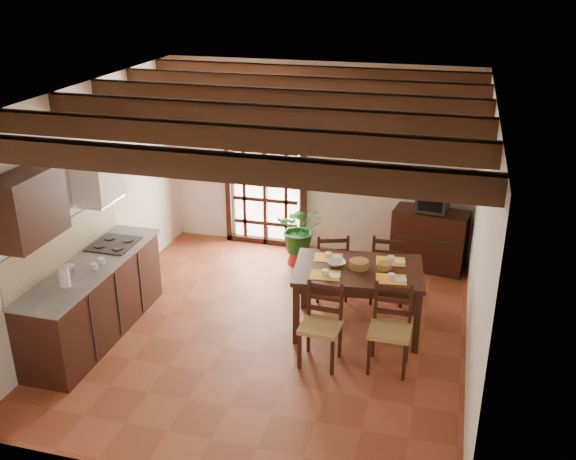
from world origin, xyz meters
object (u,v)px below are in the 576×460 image
(chair_near_left, at_px, (321,339))
(sideboard, at_px, (429,239))
(dining_table, at_px, (358,276))
(crt_tv, at_px, (433,198))
(potted_plant, at_px, (300,227))
(kitchen_counter, at_px, (94,298))
(pendant_lamp, at_px, (365,159))
(chair_far_right, at_px, (388,279))
(chair_near_right, at_px, (389,344))
(chair_far_left, at_px, (331,276))

(chair_near_left, bearing_deg, sideboard, 73.16)
(dining_table, bearing_deg, chair_near_left, -115.87)
(dining_table, bearing_deg, sideboard, 62.10)
(crt_tv, distance_m, potted_plant, 1.89)
(kitchen_counter, height_order, crt_tv, kitchen_counter)
(kitchen_counter, relative_size, crt_tv, 4.86)
(kitchen_counter, relative_size, pendant_lamp, 2.66)
(potted_plant, relative_size, pendant_lamp, 2.24)
(kitchen_counter, bearing_deg, chair_far_right, 28.22)
(kitchen_counter, bearing_deg, pendant_lamp, 19.19)
(chair_near_right, height_order, potted_plant, potted_plant)
(sideboard, bearing_deg, potted_plant, -159.87)
(chair_near_right, height_order, pendant_lamp, pendant_lamp)
(chair_far_left, relative_size, sideboard, 0.91)
(sideboard, height_order, crt_tv, crt_tv)
(dining_table, xyz_separation_m, sideboard, (0.71, 1.91, -0.27))
(chair_near_right, bearing_deg, sideboard, 84.52)
(chair_far_left, xyz_separation_m, pendant_lamp, (0.46, -0.60, 1.79))
(kitchen_counter, xyz_separation_m, sideboard, (3.64, 2.83, -0.04))
(potted_plant, xyz_separation_m, pendant_lamp, (1.08, -1.47, 1.51))
(chair_near_right, bearing_deg, crt_tv, 84.51)
(crt_tv, bearing_deg, chair_far_left, -125.66)
(chair_far_right, xyz_separation_m, sideboard, (0.45, 1.11, 0.13))
(crt_tv, relative_size, potted_plant, 0.24)
(chair_near_right, bearing_deg, chair_near_left, -172.58)
(dining_table, relative_size, sideboard, 1.56)
(chair_near_left, distance_m, chair_far_left, 1.51)
(dining_table, xyz_separation_m, pendant_lamp, (-0.00, 0.10, 1.38))
(dining_table, xyz_separation_m, chair_near_left, (-0.27, -0.79, -0.41))
(chair_near_left, height_order, pendant_lamp, pendant_lamp)
(kitchen_counter, xyz_separation_m, pendant_lamp, (2.92, 1.02, 1.60))
(chair_near_left, relative_size, crt_tv, 1.98)
(chair_far_left, bearing_deg, pendant_lamp, 109.13)
(kitchen_counter, height_order, chair_near_right, kitchen_counter)
(dining_table, height_order, chair_far_right, chair_far_right)
(chair_far_right, height_order, pendant_lamp, pendant_lamp)
(chair_near_right, xyz_separation_m, sideboard, (0.25, 2.61, 0.14))
(chair_near_right, bearing_deg, chair_far_left, 123.39)
(dining_table, relative_size, chair_near_right, 1.68)
(dining_table, distance_m, potted_plant, 1.91)
(chair_near_right, distance_m, potted_plant, 2.76)
(kitchen_counter, relative_size, chair_far_left, 2.43)
(dining_table, bearing_deg, chair_far_right, 64.02)
(chair_near_right, height_order, chair_far_left, chair_near_right)
(kitchen_counter, distance_m, crt_tv, 4.64)
(sideboard, relative_size, potted_plant, 0.54)
(chair_near_right, xyz_separation_m, pendant_lamp, (-0.46, 0.80, 1.78))
(dining_table, height_order, crt_tv, crt_tv)
(kitchen_counter, distance_m, chair_near_left, 2.67)
(chair_near_left, bearing_deg, potted_plant, 112.18)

